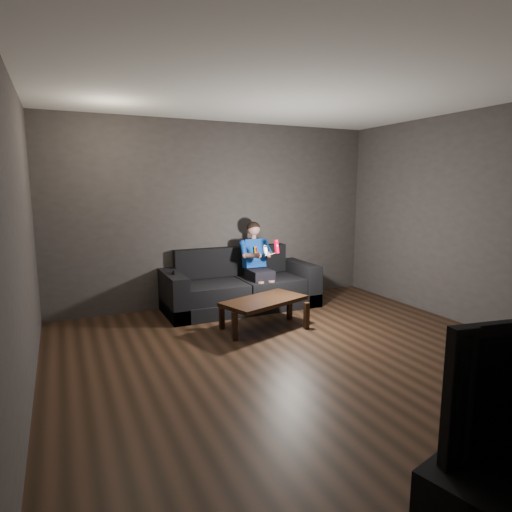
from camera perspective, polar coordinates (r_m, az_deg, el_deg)
name	(u,v)px	position (r m, az deg, el deg)	size (l,w,h in m)	color
floor	(306,361)	(4.54, 6.67, -13.76)	(5.00, 5.00, 0.00)	black
back_wall	(220,214)	(6.45, -4.77, 5.55)	(5.00, 0.04, 2.70)	#373231
left_wall	(16,245)	(3.59, -29.37, 1.31)	(0.04, 5.00, 2.70)	#373231
right_wall	(485,221)	(5.90, 28.21, 4.12)	(0.04, 5.00, 2.70)	#373231
ceiling	(312,84)	(4.27, 7.41, 21.77)	(5.00, 5.00, 0.02)	silver
sofa	(240,289)	(6.30, -2.20, -4.36)	(2.22, 0.96, 0.86)	black
child	(257,257)	(6.26, 0.12, -0.18)	(0.47, 0.58, 1.17)	black
wii_remote_red	(277,247)	(5.87, 2.76, 1.27)	(0.06, 0.08, 0.19)	red
nunchuk_white	(265,250)	(5.80, 1.25, 0.81)	(0.08, 0.10, 0.15)	white
wii_remote_black	(173,273)	(5.85, -11.00, -2.20)	(0.07, 0.15, 0.03)	black
coffee_table	(264,303)	(5.34, 1.10, -6.29)	(1.18, 0.85, 0.39)	black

